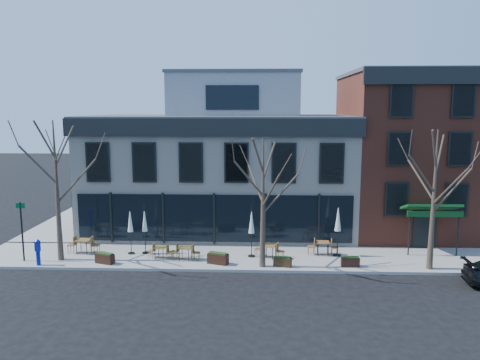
{
  "coord_description": "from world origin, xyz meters",
  "views": [
    {
      "loc": [
        2.75,
        -28.47,
        8.74
      ],
      "look_at": [
        1.54,
        2.0,
        4.01
      ],
      "focal_mm": 35.0,
      "sensor_mm": 36.0,
      "label": 1
    }
  ],
  "objects": [
    {
      "name": "planter_2",
      "position": [
        4.1,
        -3.83,
        0.42
      ],
      "size": [
        1.04,
        0.62,
        0.54
      ],
      "color": "#332011",
      "rests_on": "sidewalk_front"
    },
    {
      "name": "umbrella_2",
      "position": [
        2.37,
        -2.2,
        2.04
      ],
      "size": [
        0.43,
        0.43,
        2.67
      ],
      "color": "black",
      "rests_on": "sidewalk_front"
    },
    {
      "name": "cafe_set_2",
      "position": [
        -1.39,
        -2.92,
        0.62
      ],
      "size": [
        1.76,
        0.77,
        0.91
      ],
      "color": "brown",
      "rests_on": "sidewalk_front"
    },
    {
      "name": "sidewalk_side",
      "position": [
        -11.25,
        6.0,
        0.07
      ],
      "size": [
        4.5,
        12.0,
        0.15
      ],
      "primitive_type": "cube",
      "color": "gray",
      "rests_on": "ground"
    },
    {
      "name": "tree_corner",
      "position": [
        -8.49,
        -3.2,
        4.25
      ],
      "size": [
        3.93,
        3.98,
        7.92
      ],
      "color": "#382B21",
      "rests_on": "sidewalk_front"
    },
    {
      "name": "planter_0",
      "position": [
        -5.78,
        -3.72,
        0.45
      ],
      "size": [
        1.15,
        0.77,
        0.6
      ],
      "color": "black",
      "rests_on": "sidewalk_front"
    },
    {
      "name": "call_box",
      "position": [
        -9.33,
        -4.19,
        0.95
      ],
      "size": [
        0.3,
        0.3,
        1.5
      ],
      "color": "#0C1AA1",
      "rests_on": "sidewalk_front"
    },
    {
      "name": "cafe_set_5",
      "position": [
        6.57,
        -1.72,
        0.65
      ],
      "size": [
        1.86,
        0.78,
        0.97
      ],
      "color": "brown",
      "rests_on": "sidewalk_front"
    },
    {
      "name": "red_brick_building",
      "position": [
        13.0,
        4.98,
        5.64
      ],
      "size": [
        8.2,
        11.78,
        11.18
      ],
      "color": "brown",
      "rests_on": "ground"
    },
    {
      "name": "tree_mid",
      "position": [
        3.01,
        -3.9,
        3.79
      ],
      "size": [
        3.5,
        3.55,
        7.04
      ],
      "color": "#382B21",
      "rests_on": "sidewalk_front"
    },
    {
      "name": "cafe_set_3",
      "position": [
        3.41,
        -2.42,
        0.63
      ],
      "size": [
        1.82,
        1.04,
        0.94
      ],
      "color": "brown",
      "rests_on": "sidewalk_front"
    },
    {
      "name": "umbrella_0",
      "position": [
        -4.78,
        -1.95,
        1.96
      ],
      "size": [
        0.41,
        0.41,
        2.57
      ],
      "color": "black",
      "rests_on": "sidewalk_front"
    },
    {
      "name": "corner_building",
      "position": [
        0.07,
        5.07,
        4.72
      ],
      "size": [
        18.39,
        10.39,
        11.1
      ],
      "color": "beige",
      "rests_on": "ground"
    },
    {
      "name": "cafe_set_1",
      "position": [
        -2.84,
        -2.73,
        0.58
      ],
      "size": [
        1.63,
        0.76,
        0.84
      ],
      "color": "brown",
      "rests_on": "sidewalk_front"
    },
    {
      "name": "sign_pole",
      "position": [
        -10.5,
        -3.5,
        2.07
      ],
      "size": [
        0.5,
        0.1,
        3.4
      ],
      "color": "black",
      "rests_on": "sidewalk_front"
    },
    {
      "name": "planter_3",
      "position": [
        7.81,
        -3.67,
        0.42
      ],
      "size": [
        0.98,
        0.39,
        0.55
      ],
      "color": "black",
      "rests_on": "sidewalk_front"
    },
    {
      "name": "sidewalk_front",
      "position": [
        3.25,
        -2.15,
        0.07
      ],
      "size": [
        33.5,
        4.7,
        0.15
      ],
      "primitive_type": "cube",
      "color": "gray",
      "rests_on": "ground"
    },
    {
      "name": "umbrella_4",
      "position": [
        7.38,
        -1.88,
        2.18
      ],
      "size": [
        0.46,
        0.46,
        2.87
      ],
      "color": "black",
      "rests_on": "sidewalk_front"
    },
    {
      "name": "umbrella_1",
      "position": [
        -3.96,
        -1.81,
        1.96
      ],
      "size": [
        0.41,
        0.41,
        2.56
      ],
      "color": "black",
      "rests_on": "sidewalk_front"
    },
    {
      "name": "ground",
      "position": [
        0.0,
        0.0,
        0.0
      ],
      "size": [
        120.0,
        120.0,
        0.0
      ],
      "primitive_type": "plane",
      "color": "black",
      "rests_on": "ground"
    },
    {
      "name": "cafe_set_0",
      "position": [
        -7.63,
        -1.97,
        0.68
      ],
      "size": [
        1.96,
        0.82,
        1.02
      ],
      "color": "brown",
      "rests_on": "sidewalk_front"
    },
    {
      "name": "planter_1",
      "position": [
        0.53,
        -3.56,
        0.47
      ],
      "size": [
        1.23,
        0.81,
        0.64
      ],
      "color": "black",
      "rests_on": "sidewalk_front"
    },
    {
      "name": "tree_right",
      "position": [
        12.01,
        -3.9,
        4.02
      ],
      "size": [
        3.72,
        3.77,
        7.48
      ],
      "color": "#382B21",
      "rests_on": "sidewalk_front"
    }
  ]
}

